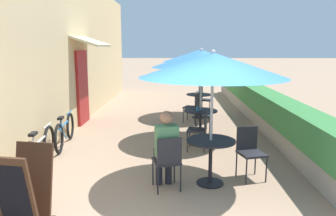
{
  "coord_description": "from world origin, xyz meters",
  "views": [
    {
      "loc": [
        0.31,
        -3.32,
        2.21
      ],
      "look_at": [
        0.15,
        3.1,
        1.0
      ],
      "focal_mm": 35.0,
      "sensor_mm": 36.0,
      "label": 1
    }
  ],
  "objects_px": {
    "patio_table_far": "(199,100)",
    "bicycle_second": "(65,131)",
    "coffee_cup_mid": "(198,109)",
    "cafe_chair_mid_left": "(200,113)",
    "patio_umbrella_near": "(213,65)",
    "cafe_chair_near_left": "(168,159)",
    "bicycle_leaning": "(40,149)",
    "patio_umbrella_far": "(200,56)",
    "menu_board": "(24,188)",
    "cafe_chair_near_right": "(250,149)",
    "cafe_chair_far_left": "(204,98)",
    "patio_umbrella_mid": "(202,59)",
    "cafe_chair_far_right": "(194,105)",
    "patio_table_mid": "(200,119)",
    "coffee_cup_far": "(197,93)",
    "patio_table_near": "(211,152)",
    "cafe_chair_mid_right": "(200,127)",
    "seated_patron_near_left": "(166,146)"
  },
  "relations": [
    {
      "from": "menu_board",
      "to": "cafe_chair_mid_right",
      "type": "bearing_deg",
      "value": 60.92
    },
    {
      "from": "patio_umbrella_near",
      "to": "menu_board",
      "type": "distance_m",
      "value": 3.12
    },
    {
      "from": "cafe_chair_mid_left",
      "to": "patio_umbrella_far",
      "type": "distance_m",
      "value": 2.35
    },
    {
      "from": "cafe_chair_near_left",
      "to": "coffee_cup_far",
      "type": "height_order",
      "value": "cafe_chair_near_left"
    },
    {
      "from": "patio_table_mid",
      "to": "cafe_chair_mid_left",
      "type": "bearing_deg",
      "value": 85.94
    },
    {
      "from": "cafe_chair_mid_right",
      "to": "coffee_cup_mid",
      "type": "relative_size",
      "value": 9.67
    },
    {
      "from": "patio_umbrella_near",
      "to": "cafe_chair_near_left",
      "type": "xyz_separation_m",
      "value": [
        -0.69,
        -0.27,
        -1.41
      ]
    },
    {
      "from": "patio_table_far",
      "to": "cafe_chair_near_left",
      "type": "bearing_deg",
      "value": -99.0
    },
    {
      "from": "cafe_chair_far_right",
      "to": "bicycle_second",
      "type": "distance_m",
      "value": 3.84
    },
    {
      "from": "cafe_chair_far_left",
      "to": "cafe_chair_near_left",
      "type": "bearing_deg",
      "value": 12.18
    },
    {
      "from": "patio_umbrella_near",
      "to": "cafe_chair_mid_right",
      "type": "relative_size",
      "value": 2.62
    },
    {
      "from": "cafe_chair_mid_left",
      "to": "patio_umbrella_far",
      "type": "relative_size",
      "value": 0.38
    },
    {
      "from": "cafe_chair_near_left",
      "to": "cafe_chair_far_right",
      "type": "bearing_deg",
      "value": 66.36
    },
    {
      "from": "patio_table_mid",
      "to": "coffee_cup_mid",
      "type": "bearing_deg",
      "value": -136.2
    },
    {
      "from": "cafe_chair_near_left",
      "to": "patio_table_mid",
      "type": "xyz_separation_m",
      "value": [
        0.7,
        2.75,
        0.03
      ]
    },
    {
      "from": "patio_table_far",
      "to": "coffee_cup_far",
      "type": "relative_size",
      "value": 8.76
    },
    {
      "from": "patio_table_mid",
      "to": "bicycle_leaning",
      "type": "distance_m",
      "value": 3.58
    },
    {
      "from": "coffee_cup_far",
      "to": "patio_table_mid",
      "type": "bearing_deg",
      "value": -91.69
    },
    {
      "from": "cafe_chair_far_right",
      "to": "cafe_chair_near_left",
      "type": "bearing_deg",
      "value": -165.86
    },
    {
      "from": "patio_umbrella_near",
      "to": "cafe_chair_far_left",
      "type": "bearing_deg",
      "value": 86.37
    },
    {
      "from": "patio_table_far",
      "to": "bicycle_second",
      "type": "distance_m",
      "value": 4.46
    },
    {
      "from": "patio_umbrella_near",
      "to": "patio_umbrella_far",
      "type": "relative_size",
      "value": 1.0
    },
    {
      "from": "patio_table_near",
      "to": "cafe_chair_near_right",
      "type": "xyz_separation_m",
      "value": [
        0.69,
        0.27,
        -0.03
      ]
    },
    {
      "from": "cafe_chair_mid_left",
      "to": "menu_board",
      "type": "bearing_deg",
      "value": -18.83
    },
    {
      "from": "patio_umbrella_far",
      "to": "bicycle_leaning",
      "type": "relative_size",
      "value": 1.29
    },
    {
      "from": "patio_umbrella_mid",
      "to": "bicycle_second",
      "type": "xyz_separation_m",
      "value": [
        -3.07,
        -0.46,
        -1.59
      ]
    },
    {
      "from": "patio_table_mid",
      "to": "menu_board",
      "type": "relative_size",
      "value": 0.79
    },
    {
      "from": "patio_umbrella_near",
      "to": "coffee_cup_mid",
      "type": "height_order",
      "value": "patio_umbrella_near"
    },
    {
      "from": "cafe_chair_near_left",
      "to": "cafe_chair_mid_right",
      "type": "height_order",
      "value": "same"
    },
    {
      "from": "patio_table_mid",
      "to": "bicycle_second",
      "type": "distance_m",
      "value": 3.11
    },
    {
      "from": "bicycle_leaning",
      "to": "bicycle_second",
      "type": "relative_size",
      "value": 1.01
    },
    {
      "from": "cafe_chair_near_right",
      "to": "cafe_chair_near_left",
      "type": "bearing_deg",
      "value": 5.95
    },
    {
      "from": "cafe_chair_mid_left",
      "to": "patio_table_near",
      "type": "bearing_deg",
      "value": 8.77
    },
    {
      "from": "bicycle_second",
      "to": "bicycle_leaning",
      "type": "bearing_deg",
      "value": -96.61
    },
    {
      "from": "coffee_cup_mid",
      "to": "bicycle_second",
      "type": "distance_m",
      "value": 3.06
    },
    {
      "from": "seated_patron_near_left",
      "to": "cafe_chair_mid_right",
      "type": "bearing_deg",
      "value": 54.56
    },
    {
      "from": "coffee_cup_mid",
      "to": "bicycle_second",
      "type": "height_order",
      "value": "coffee_cup_mid"
    },
    {
      "from": "bicycle_second",
      "to": "menu_board",
      "type": "xyz_separation_m",
      "value": [
        0.63,
        -3.34,
        0.15
      ]
    },
    {
      "from": "cafe_chair_far_left",
      "to": "menu_board",
      "type": "xyz_separation_m",
      "value": [
        -2.8,
        -7.12,
        -0.03
      ]
    },
    {
      "from": "patio_table_far",
      "to": "seated_patron_near_left",
      "type": "bearing_deg",
      "value": -99.5
    },
    {
      "from": "cafe_chair_near_left",
      "to": "cafe_chair_mid_left",
      "type": "xyz_separation_m",
      "value": [
        0.75,
        3.48,
        0.0
      ]
    },
    {
      "from": "coffee_cup_far",
      "to": "bicycle_leaning",
      "type": "xyz_separation_m",
      "value": [
        -3.16,
        -4.35,
        -0.44
      ]
    },
    {
      "from": "cafe_chair_far_right",
      "to": "bicycle_second",
      "type": "bearing_deg",
      "value": 150.19
    },
    {
      "from": "patio_table_near",
      "to": "cafe_chair_mid_right",
      "type": "height_order",
      "value": "cafe_chair_mid_right"
    },
    {
      "from": "patio_umbrella_mid",
      "to": "coffee_cup_mid",
      "type": "bearing_deg",
      "value": -136.2
    },
    {
      "from": "bicycle_second",
      "to": "cafe_chair_mid_left",
      "type": "bearing_deg",
      "value": 14.89
    },
    {
      "from": "cafe_chair_far_left",
      "to": "menu_board",
      "type": "bearing_deg",
      "value": 0.6
    },
    {
      "from": "patio_umbrella_far",
      "to": "menu_board",
      "type": "relative_size",
      "value": 2.28
    },
    {
      "from": "cafe_chair_far_left",
      "to": "cafe_chair_near_right",
      "type": "bearing_deg",
      "value": 25.32
    },
    {
      "from": "bicycle_leaning",
      "to": "coffee_cup_far",
      "type": "bearing_deg",
      "value": 49.05
    }
  ]
}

